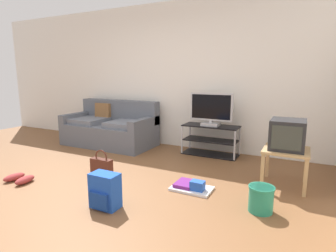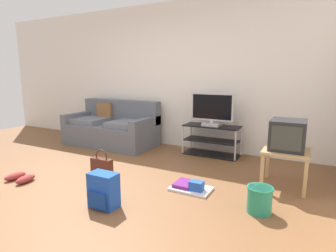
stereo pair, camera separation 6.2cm
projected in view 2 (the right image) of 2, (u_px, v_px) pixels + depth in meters
The scene contains 12 objects.
ground_plane at pixel (81, 188), 3.37m from camera, with size 9.00×9.80×0.02m, color brown.
wall_back at pixel (171, 76), 5.25m from camera, with size 9.00×0.10×2.70m, color silver.
couch at pixel (112, 128), 5.44m from camera, with size 1.78×0.90×0.86m.
tv_stand at pixel (211, 140), 4.71m from camera, with size 0.95×0.40×0.52m.
flat_tv at pixel (212, 110), 4.59m from camera, with size 0.73×0.22×0.56m.
side_table at pixel (286, 156), 3.33m from camera, with size 0.53×0.53×0.48m.
crt_tv at pixel (288, 135), 3.30m from camera, with size 0.40×0.44×0.36m.
backpack at pixel (103, 191), 2.84m from camera, with size 0.30×0.25×0.37m.
handbag at pixel (102, 165), 3.85m from camera, with size 0.33×0.11×0.34m.
cleaning_bucket at pixel (260, 199), 2.74m from camera, with size 0.26×0.26×0.27m.
sneakers_pair at pixel (20, 178), 3.57m from camera, with size 0.36×0.29×0.09m.
floor_tray at pixel (190, 187), 3.29m from camera, with size 0.49×0.32×0.14m.
Camera 2 is at (2.43, -2.30, 1.37)m, focal length 29.17 mm.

